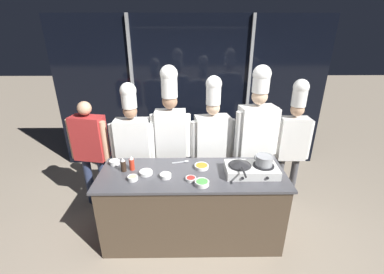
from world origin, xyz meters
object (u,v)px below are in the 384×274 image
object	(u,v)px
person_guest	(91,146)
chef_sous	(171,130)
chef_pastry	(256,131)
prep_bowl_bell_pepper	(191,179)
serving_spoon_slotted	(184,162)
prep_bowl_carrots	(202,166)
chef_apprentice	(293,136)
stock_pot	(264,160)
chef_line	(212,138)
prep_bowl_onion	(146,172)
frying_pan	(240,163)
prep_bowl_noodles	(166,175)
portable_stove	(251,169)
prep_bowl_garlic	(115,162)
squeeze_bottle_chili	(132,163)
chef_head	(133,142)
prep_bowl_ginger	(133,178)
squeeze_bottle_soy	(123,165)
prep_bowl_scallions	(202,183)

from	to	relation	value
person_guest	chef_sous	size ratio (longest dim) A/B	0.77
chef_sous	chef_pastry	bearing A→B (deg)	178.07
prep_bowl_bell_pepper	serving_spoon_slotted	size ratio (longest dim) A/B	0.55
prep_bowl_carrots	chef_apprentice	size ratio (longest dim) A/B	0.09
chef_sous	chef_apprentice	distance (m)	1.69
stock_pot	chef_line	world-z (taller)	chef_line
prep_bowl_onion	prep_bowl_carrots	size ratio (longest dim) A/B	0.88
frying_pan	chef_pastry	size ratio (longest dim) A/B	0.22
person_guest	prep_bowl_noodles	bearing A→B (deg)	156.04
portable_stove	prep_bowl_bell_pepper	world-z (taller)	portable_stove
prep_bowl_onion	chef_apprentice	distance (m)	2.07
prep_bowl_onion	prep_bowl_garlic	xyz separation A→B (m)	(-0.42, 0.24, 0.01)
squeeze_bottle_chili	chef_head	xyz separation A→B (m)	(-0.08, 0.50, 0.05)
frying_pan	portable_stove	bearing A→B (deg)	1.67
prep_bowl_ginger	chef_head	bearing A→B (deg)	100.21
portable_stove	frying_pan	world-z (taller)	frying_pan
chef_line	chef_apprentice	bearing A→B (deg)	170.56
stock_pot	chef_sous	bearing A→B (deg)	149.19
prep_bowl_onion	chef_apprentice	world-z (taller)	chef_apprentice
squeeze_bottle_soy	chef_pastry	world-z (taller)	chef_pastry
chef_head	chef_pastry	xyz separation A→B (m)	(1.66, 0.03, 0.14)
chef_head	portable_stove	bearing A→B (deg)	156.54
person_guest	chef_head	bearing A→B (deg)	-177.46
portable_stove	prep_bowl_garlic	size ratio (longest dim) A/B	4.72
chef_pastry	chef_sous	bearing A→B (deg)	-10.56
prep_bowl_ginger	prep_bowl_bell_pepper	bearing A→B (deg)	-1.21
squeeze_bottle_chili	prep_bowl_scallions	size ratio (longest dim) A/B	1.13
squeeze_bottle_soy	prep_bowl_noodles	bearing A→B (deg)	-16.11
prep_bowl_noodles	chef_line	distance (m)	0.97
stock_pot	chef_head	bearing A→B (deg)	159.25
chef_head	chef_pastry	distance (m)	1.67
person_guest	chef_line	size ratio (longest dim) A/B	0.83
serving_spoon_slotted	chef_pastry	bearing A→B (deg)	20.04
chef_head	chef_sous	xyz separation A→B (m)	(0.51, 0.04, 0.16)
prep_bowl_onion	prep_bowl_bell_pepper	size ratio (longest dim) A/B	1.29
stock_pot	chef_head	distance (m)	1.72
frying_pan	stock_pot	distance (m)	0.27
prep_bowl_noodles	chef_head	bearing A→B (deg)	125.83
prep_bowl_bell_pepper	prep_bowl_ginger	xyz separation A→B (m)	(-0.64, 0.01, 0.01)
chef_apprentice	prep_bowl_ginger	bearing A→B (deg)	22.73
chef_head	chef_apprentice	size ratio (longest dim) A/B	0.99
frying_pan	chef_line	xyz separation A→B (m)	(-0.26, 0.70, 0.01)
squeeze_bottle_chili	frying_pan	bearing A→B (deg)	-5.03
prep_bowl_noodles	chef_line	xyz separation A→B (m)	(0.59, 0.77, 0.13)
prep_bowl_onion	chef_apprentice	bearing A→B (deg)	19.85
prep_bowl_carrots	person_guest	world-z (taller)	person_guest
portable_stove	prep_bowl_scallions	xyz separation A→B (m)	(-0.58, -0.23, -0.02)
prep_bowl_carrots	person_guest	bearing A→B (deg)	159.59
prep_bowl_onion	chef_sous	distance (m)	0.75
portable_stove	prep_bowl_noodles	distance (m)	0.98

